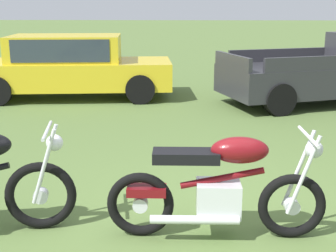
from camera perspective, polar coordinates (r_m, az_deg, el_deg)
name	(u,v)px	position (r m, az deg, el deg)	size (l,w,h in m)	color
ground_plane	(217,239)	(4.46, 6.00, -13.59)	(120.00, 120.00, 0.00)	#567038
motorcycle_maroon	(219,188)	(4.30, 6.30, -7.55)	(2.02, 0.64, 1.02)	black
car_yellow	(70,63)	(10.94, -11.93, 7.55)	(4.60, 2.17, 1.43)	gold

